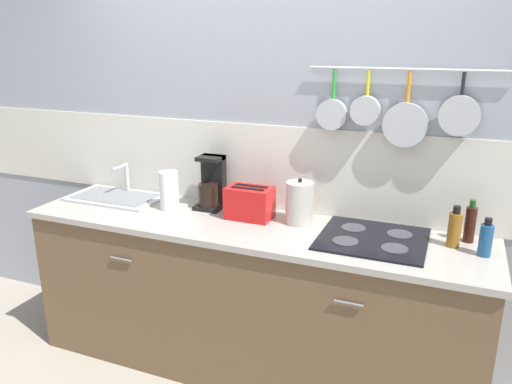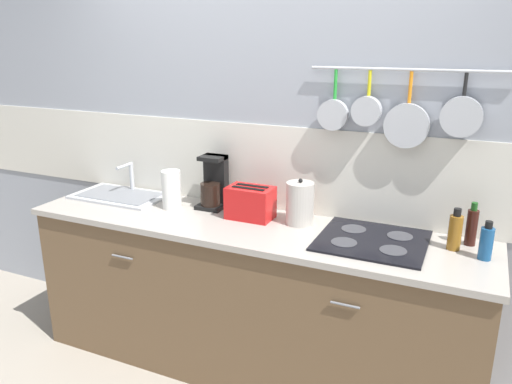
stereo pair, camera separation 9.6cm
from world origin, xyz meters
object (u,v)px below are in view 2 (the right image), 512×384
(coffee_maker, at_px, (214,186))
(bottle_hot_sauce, at_px, (472,226))
(toaster, at_px, (250,203))
(paper_towel_roll, at_px, (171,190))
(kettle, at_px, (300,203))
(bottle_vinegar, at_px, (486,243))
(bottle_olive_oil, at_px, (455,231))

(coffee_maker, xyz_separation_m, bottle_hot_sauce, (1.46, 0.01, -0.03))
(toaster, bearing_deg, paper_towel_roll, -175.85)
(coffee_maker, relative_size, kettle, 1.23)
(paper_towel_roll, relative_size, coffee_maker, 0.73)
(bottle_hot_sauce, xyz_separation_m, bottle_vinegar, (0.07, -0.16, -0.01))
(toaster, xyz_separation_m, kettle, (0.29, 0.03, 0.03))
(bottle_vinegar, bearing_deg, bottle_olive_oil, 156.28)
(kettle, bearing_deg, toaster, -173.52)
(bottle_olive_oil, bearing_deg, bottle_vinegar, -23.72)
(toaster, bearing_deg, kettle, 6.48)
(paper_towel_roll, relative_size, kettle, 0.90)
(bottle_hot_sauce, bearing_deg, bottle_olive_oil, -127.24)
(bottle_olive_oil, bearing_deg, bottle_hot_sauce, 52.76)
(coffee_maker, relative_size, toaster, 1.16)
(bottle_olive_oil, bearing_deg, toaster, -179.56)
(coffee_maker, height_order, toaster, coffee_maker)
(toaster, distance_m, kettle, 0.29)
(toaster, relative_size, bottle_vinegar, 1.46)
(bottle_olive_oil, bearing_deg, paper_towel_roll, -178.38)
(bottle_olive_oil, height_order, bottle_hot_sauce, bottle_hot_sauce)
(bottle_vinegar, bearing_deg, kettle, 174.81)
(kettle, bearing_deg, coffee_maker, 174.04)
(bottle_olive_oil, relative_size, bottle_hot_sauce, 0.95)
(coffee_maker, xyz_separation_m, bottle_olive_oil, (1.39, -0.08, -0.04))
(toaster, bearing_deg, bottle_vinegar, -2.47)
(paper_towel_roll, xyz_separation_m, bottle_olive_oil, (1.61, 0.05, -0.02))
(paper_towel_roll, bearing_deg, bottle_vinegar, -0.54)
(bottle_hot_sauce, relative_size, bottle_vinegar, 1.18)
(kettle, bearing_deg, bottle_olive_oil, -1.72)
(coffee_maker, bearing_deg, paper_towel_roll, -149.18)
(paper_towel_roll, distance_m, coffee_maker, 0.25)
(coffee_maker, xyz_separation_m, kettle, (0.58, -0.06, -0.01))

